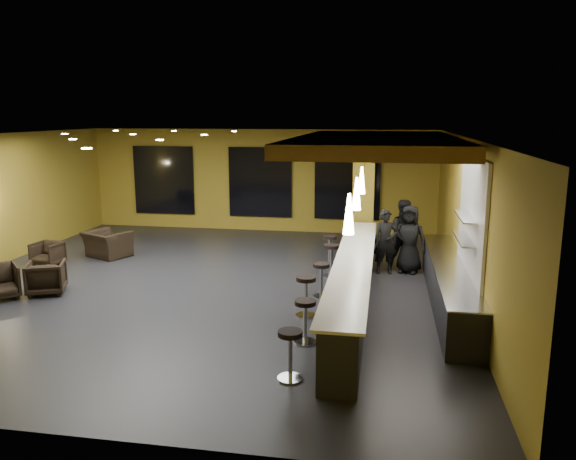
% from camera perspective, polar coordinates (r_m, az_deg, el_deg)
% --- Properties ---
extents(floor, '(12.00, 13.00, 0.10)m').
position_cam_1_polar(floor, '(13.69, -8.68, -5.67)').
color(floor, black).
rests_on(floor, ground).
extents(ceiling, '(12.00, 13.00, 0.10)m').
position_cam_1_polar(ceiling, '(13.08, -9.17, 9.55)').
color(ceiling, black).
extents(wall_back, '(12.00, 0.10, 3.50)m').
position_cam_1_polar(wall_back, '(19.52, -2.78, 5.06)').
color(wall_back, olive).
rests_on(wall_back, floor).
extents(wall_front, '(12.00, 0.10, 3.50)m').
position_cam_1_polar(wall_front, '(7.54, -25.04, -6.88)').
color(wall_front, olive).
rests_on(wall_front, floor).
extents(wall_right, '(0.10, 13.00, 3.50)m').
position_cam_1_polar(wall_right, '(12.71, 17.89, 0.90)').
color(wall_right, olive).
rests_on(wall_right, floor).
extents(wood_soffit, '(3.60, 8.00, 0.28)m').
position_cam_1_polar(wood_soffit, '(13.39, 8.93, 8.80)').
color(wood_soffit, olive).
rests_on(wood_soffit, ceiling).
extents(window_left, '(2.20, 0.06, 2.40)m').
position_cam_1_polar(window_left, '(20.47, -12.49, 4.97)').
color(window_left, black).
rests_on(window_left, wall_back).
extents(window_center, '(2.20, 0.06, 2.40)m').
position_cam_1_polar(window_center, '(19.42, -2.85, 4.88)').
color(window_center, black).
rests_on(window_center, wall_back).
extents(window_right, '(2.20, 0.06, 2.40)m').
position_cam_1_polar(window_right, '(19.00, 6.05, 4.67)').
color(window_right, black).
rests_on(window_right, wall_back).
extents(tile_backsplash, '(0.06, 3.20, 2.40)m').
position_cam_1_polar(tile_backsplash, '(11.68, 18.20, 1.22)').
color(tile_backsplash, white).
rests_on(tile_backsplash, wall_right).
extents(bar_counter, '(0.60, 8.00, 1.00)m').
position_cam_1_polar(bar_counter, '(11.92, 6.64, -5.49)').
color(bar_counter, black).
rests_on(bar_counter, floor).
extents(bar_top, '(0.78, 8.10, 0.05)m').
position_cam_1_polar(bar_top, '(11.78, 6.70, -3.05)').
color(bar_top, white).
rests_on(bar_top, bar_counter).
extents(prep_counter, '(0.70, 6.00, 0.86)m').
position_cam_1_polar(prep_counter, '(12.49, 16.00, -5.41)').
color(prep_counter, black).
rests_on(prep_counter, floor).
extents(prep_top, '(0.72, 6.00, 0.03)m').
position_cam_1_polar(prep_top, '(12.36, 16.12, -3.40)').
color(prep_top, silver).
rests_on(prep_top, prep_counter).
extents(wall_shelf_lower, '(0.30, 1.50, 0.03)m').
position_cam_1_polar(wall_shelf_lower, '(11.55, 17.52, -0.89)').
color(wall_shelf_lower, silver).
rests_on(wall_shelf_lower, wall_right).
extents(wall_shelf_upper, '(0.30, 1.50, 0.03)m').
position_cam_1_polar(wall_shelf_upper, '(11.46, 17.66, 1.31)').
color(wall_shelf_upper, silver).
rests_on(wall_shelf_upper, wall_right).
extents(column, '(0.60, 0.60, 3.50)m').
position_cam_1_polar(column, '(16.15, 7.68, 3.57)').
color(column, olive).
rests_on(column, floor).
extents(pendant_0, '(0.20, 0.20, 0.70)m').
position_cam_1_polar(pendant_0, '(9.54, 6.21, 1.62)').
color(pendant_0, white).
rests_on(pendant_0, wood_soffit).
extents(pendant_1, '(0.20, 0.20, 0.70)m').
position_cam_1_polar(pendant_1, '(12.01, 6.98, 3.68)').
color(pendant_1, white).
rests_on(pendant_1, wood_soffit).
extents(pendant_2, '(0.20, 0.20, 0.70)m').
position_cam_1_polar(pendant_2, '(14.48, 7.49, 5.04)').
color(pendant_2, white).
rests_on(pendant_2, wood_soffit).
extents(staff_a, '(0.66, 0.50, 1.65)m').
position_cam_1_polar(staff_a, '(14.45, 9.87, -1.19)').
color(staff_a, black).
rests_on(staff_a, floor).
extents(staff_b, '(1.07, 0.94, 1.85)m').
position_cam_1_polar(staff_b, '(14.86, 11.81, -0.51)').
color(staff_b, black).
rests_on(staff_b, floor).
extents(staff_c, '(0.97, 0.76, 1.75)m').
position_cam_1_polar(staff_c, '(14.64, 12.24, -0.92)').
color(staff_c, black).
rests_on(staff_c, floor).
extents(armchair_b, '(1.05, 1.06, 0.74)m').
position_cam_1_polar(armchair_b, '(13.88, -23.36, -4.47)').
color(armchair_b, black).
rests_on(armchair_b, floor).
extents(armchair_c, '(0.76, 0.78, 0.64)m').
position_cam_1_polar(armchair_c, '(16.45, -23.23, -2.21)').
color(armchair_c, black).
rests_on(armchair_c, floor).
extents(armchair_d, '(1.45, 1.38, 0.74)m').
position_cam_1_polar(armchair_d, '(16.80, -17.90, -1.37)').
color(armchair_d, black).
rests_on(armchair_d, floor).
extents(bar_stool_0, '(0.40, 0.40, 0.79)m').
position_cam_1_polar(bar_stool_0, '(8.73, 0.22, -11.95)').
color(bar_stool_0, silver).
rests_on(bar_stool_0, floor).
extents(bar_stool_1, '(0.40, 0.40, 0.79)m').
position_cam_1_polar(bar_stool_1, '(10.05, 1.76, -8.69)').
color(bar_stool_1, silver).
rests_on(bar_stool_1, floor).
extents(bar_stool_2, '(0.42, 0.42, 0.83)m').
position_cam_1_polar(bar_stool_2, '(11.30, 1.83, -6.21)').
color(bar_stool_2, silver).
rests_on(bar_stool_2, floor).
extents(bar_stool_3, '(0.39, 0.39, 0.78)m').
position_cam_1_polar(bar_stool_3, '(12.49, 3.40, -4.64)').
color(bar_stool_3, silver).
rests_on(bar_stool_3, floor).
extents(bar_stool_4, '(0.42, 0.42, 0.83)m').
position_cam_1_polar(bar_stool_4, '(14.02, 4.42, -2.69)').
color(bar_stool_4, silver).
rests_on(bar_stool_4, floor).
extents(bar_stool_5, '(0.41, 0.41, 0.81)m').
position_cam_1_polar(bar_stool_5, '(15.13, 4.25, -1.65)').
color(bar_stool_5, silver).
rests_on(bar_stool_5, floor).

